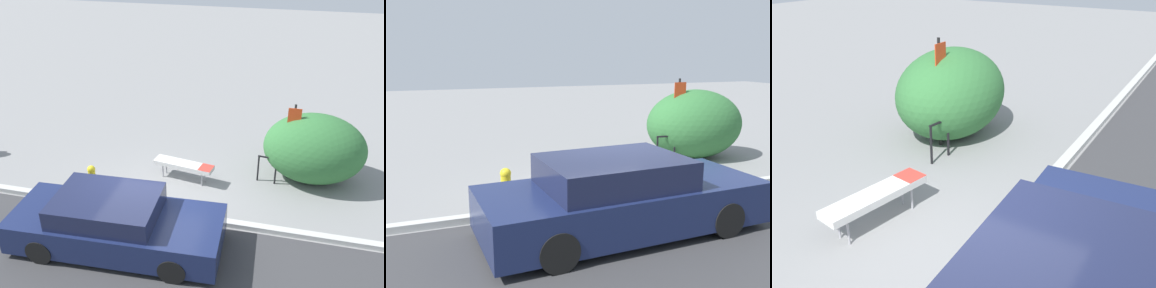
{
  "view_description": "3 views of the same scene",
  "coord_description": "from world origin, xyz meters",
  "views": [
    {
      "loc": [
        3.17,
        -8.39,
        6.65
      ],
      "look_at": [
        0.53,
        2.17,
        0.98
      ],
      "focal_mm": 40.0,
      "sensor_mm": 36.0,
      "label": 1
    },
    {
      "loc": [
        -3.43,
        -7.44,
        2.97
      ],
      "look_at": [
        -0.13,
        1.39,
        0.97
      ],
      "focal_mm": 40.0,
      "sensor_mm": 36.0,
      "label": 2
    },
    {
      "loc": [
        -3.66,
        -2.22,
        3.81
      ],
      "look_at": [
        2.02,
        1.25,
        0.83
      ],
      "focal_mm": 40.0,
      "sensor_mm": 36.0,
      "label": 3
    }
  ],
  "objects": [
    {
      "name": "shrub_hedge",
      "position": [
        3.93,
        2.73,
        0.99
      ],
      "size": [
        2.84,
        2.19,
        1.97
      ],
      "color": "#337038",
      "rests_on": "ground_plane"
    },
    {
      "name": "bike_rack",
      "position": [
        2.7,
        2.22,
        0.5
      ],
      "size": [
        0.55,
        0.13,
        0.83
      ],
      "rotation": [
        0.0,
        0.0,
        -0.14
      ],
      "color": "black",
      "rests_on": "ground_plane"
    },
    {
      "name": "sign_post",
      "position": [
        3.29,
        2.59,
        1.38
      ],
      "size": [
        0.36,
        0.08,
        2.3
      ],
      "color": "black",
      "rests_on": "ground_plane"
    },
    {
      "name": "curb",
      "position": [
        0.0,
        0.0,
        0.07
      ],
      "size": [
        60.0,
        0.2,
        0.13
      ],
      "color": "#B7B7B2",
      "rests_on": "ground_plane"
    },
    {
      "name": "ground_plane",
      "position": [
        0.0,
        0.0,
        0.0
      ],
      "size": [
        60.0,
        60.0,
        0.0
      ],
      "primitive_type": "plane",
      "color": "gray"
    },
    {
      "name": "bench",
      "position": [
        0.38,
        1.79,
        0.48
      ],
      "size": [
        1.79,
        0.69,
        0.55
      ],
      "rotation": [
        0.0,
        0.0,
        -0.16
      ],
      "color": "#99999E",
      "rests_on": "ground_plane"
    }
  ]
}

